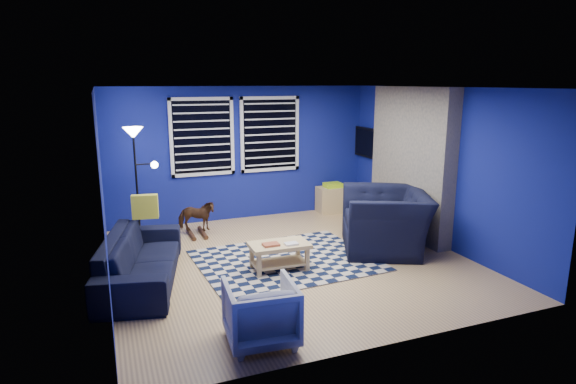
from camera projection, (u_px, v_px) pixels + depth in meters
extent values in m
plane|color=tan|center=(291.00, 261.00, 7.08)|extent=(5.00, 5.00, 0.00)
plane|color=white|center=(291.00, 87.00, 6.52)|extent=(5.00, 5.00, 0.00)
plane|color=navy|center=(242.00, 154.00, 9.07)|extent=(5.00, 0.00, 5.00)
plane|color=navy|center=(102.00, 192.00, 5.91)|extent=(0.00, 5.00, 5.00)
plane|color=navy|center=(436.00, 167.00, 7.69)|extent=(0.00, 5.00, 5.00)
cube|color=gray|center=(411.00, 162.00, 8.09)|extent=(0.26, 2.00, 2.50)
cube|color=black|center=(401.00, 215.00, 8.25)|extent=(0.04, 0.70, 0.60)
cube|color=gray|center=(393.00, 233.00, 8.27)|extent=(0.50, 1.20, 0.08)
cube|color=black|center=(202.00, 137.00, 8.71)|extent=(1.05, 0.02, 1.30)
cube|color=white|center=(201.00, 99.00, 8.54)|extent=(1.17, 0.05, 0.06)
cube|color=white|center=(204.00, 174.00, 8.85)|extent=(1.17, 0.05, 0.06)
cube|color=black|center=(270.00, 134.00, 9.17)|extent=(1.05, 0.02, 1.30)
cube|color=white|center=(270.00, 98.00, 9.01)|extent=(1.17, 0.05, 0.06)
cube|color=white|center=(270.00, 169.00, 9.31)|extent=(1.17, 0.05, 0.06)
cube|color=black|center=(369.00, 143.00, 9.45)|extent=(0.06, 1.00, 0.58)
cube|color=black|center=(368.00, 143.00, 9.44)|extent=(0.01, 0.92, 0.50)
cube|color=black|center=(286.00, 260.00, 7.08)|extent=(2.61, 2.14, 0.02)
imported|color=black|center=(141.00, 258.00, 6.29)|extent=(2.34, 1.33, 0.64)
imported|color=black|center=(386.00, 221.00, 7.49)|extent=(1.81, 1.72, 0.93)
imported|color=gray|center=(261.00, 312.00, 4.82)|extent=(0.75, 0.77, 0.64)
imported|color=#482717|center=(196.00, 216.00, 8.19)|extent=(0.48, 0.70, 0.54)
cube|color=tan|center=(279.00, 245.00, 6.66)|extent=(0.83, 0.50, 0.05)
cube|color=tan|center=(279.00, 263.00, 6.72)|extent=(0.76, 0.42, 0.03)
cube|color=#9A462C|center=(271.00, 245.00, 6.56)|extent=(0.22, 0.17, 0.03)
cube|color=silver|center=(291.00, 244.00, 6.60)|extent=(0.18, 0.13, 0.03)
cube|color=tan|center=(260.00, 266.00, 6.42)|extent=(0.06, 0.06, 0.33)
cube|color=tan|center=(307.00, 259.00, 6.66)|extent=(0.06, 0.06, 0.33)
cube|color=tan|center=(252.00, 257.00, 6.75)|extent=(0.06, 0.06, 0.33)
cube|color=tan|center=(297.00, 251.00, 6.99)|extent=(0.06, 0.06, 0.33)
cube|color=tan|center=(333.00, 200.00, 9.70)|extent=(0.64, 0.45, 0.51)
cube|color=black|center=(333.00, 200.00, 9.70)|extent=(0.55, 0.40, 0.41)
cube|color=#BDF21C|center=(333.00, 185.00, 9.64)|extent=(0.36, 0.28, 0.09)
cylinder|color=black|center=(141.00, 238.00, 8.05)|extent=(0.24, 0.24, 0.03)
cylinder|color=black|center=(137.00, 188.00, 7.86)|extent=(0.04, 0.04, 1.74)
cone|color=white|center=(133.00, 133.00, 7.66)|extent=(0.31, 0.31, 0.18)
sphere|color=white|center=(154.00, 165.00, 7.84)|extent=(0.12, 0.12, 0.12)
cube|color=yellow|center=(145.00, 207.00, 6.93)|extent=(0.38, 0.17, 0.35)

